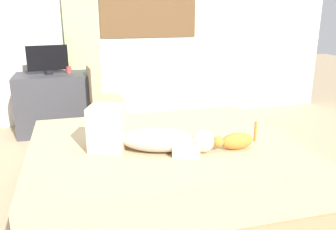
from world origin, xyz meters
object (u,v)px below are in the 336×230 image
(bed, at_px, (163,167))
(cup, at_px, (69,70))
(desk, at_px, (55,103))
(cat, at_px, (235,141))
(person_lying, at_px, (145,136))
(tv_monitor, at_px, (48,59))
(chair_by_desk, at_px, (100,95))

(bed, bearing_deg, cup, 110.80)
(desk, bearing_deg, cat, -57.48)
(person_lying, bearing_deg, tv_monitor, 110.82)
(cat, bearing_deg, desk, 122.52)
(person_lying, height_order, cat, person_lying)
(person_lying, distance_m, desk, 2.19)
(bed, height_order, person_lying, person_lying)
(bed, xyz_separation_m, cup, (-0.72, 1.90, 0.55))
(tv_monitor, bearing_deg, person_lying, -69.18)
(cup, bearing_deg, person_lying, -75.30)
(cat, xyz_separation_m, chair_by_desk, (-0.86, 1.90, -0.04))
(tv_monitor, height_order, cup, tv_monitor)
(cat, height_order, desk, desk)
(tv_monitor, bearing_deg, cup, 3.63)
(cup, height_order, chair_by_desk, chair_by_desk)
(chair_by_desk, bearing_deg, cat, -65.55)
(person_lying, bearing_deg, cup, 104.70)
(cat, relative_size, chair_by_desk, 0.42)
(bed, height_order, cat, cat)
(cat, xyz_separation_m, desk, (-1.41, 2.21, -0.17))
(bed, xyz_separation_m, tv_monitor, (-0.96, 1.88, 0.69))
(bed, height_order, chair_by_desk, chair_by_desk)
(cat, bearing_deg, chair_by_desk, 114.45)
(chair_by_desk, bearing_deg, person_lying, -83.46)
(cat, height_order, cup, cup)
(desk, distance_m, chair_by_desk, 0.64)
(bed, height_order, tv_monitor, tv_monitor)
(person_lying, relative_size, tv_monitor, 1.93)
(person_lying, height_order, desk, person_lying)
(bed, bearing_deg, chair_by_desk, 103.54)
(cat, relative_size, desk, 0.40)
(bed, distance_m, tv_monitor, 2.22)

